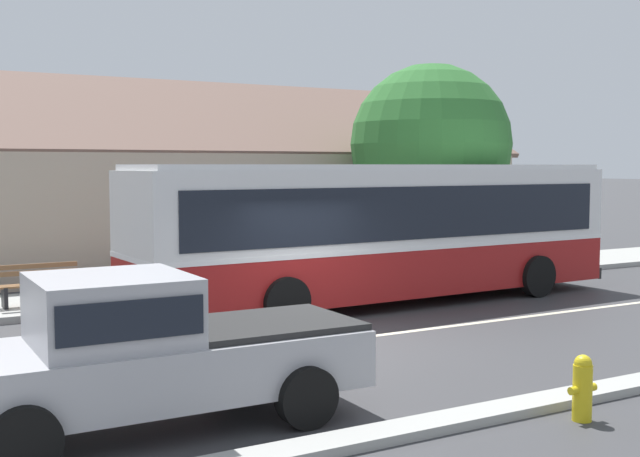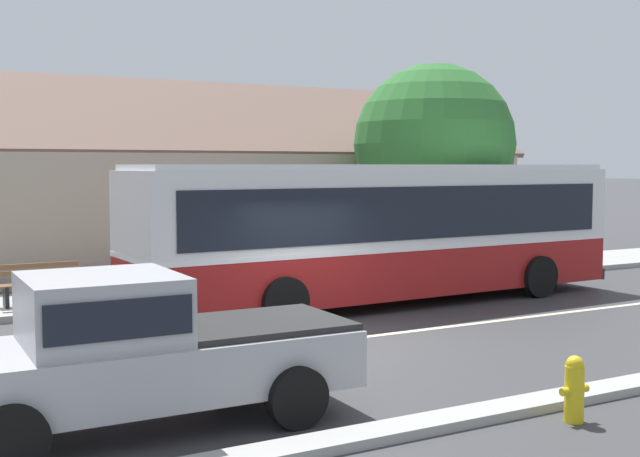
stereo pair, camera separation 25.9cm
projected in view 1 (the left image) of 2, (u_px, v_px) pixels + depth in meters
name	position (u px, v px, depth m)	size (l,w,h in m)	color
ground_plane	(340.00, 340.00, 14.49)	(300.00, 300.00, 0.00)	#38383A
sidewalk_far	(214.00, 291.00, 19.68)	(60.00, 3.00, 0.15)	#9E9E99
curb_near	(530.00, 405.00, 10.37)	(60.00, 0.50, 0.12)	#9E9E99
lane_divider_stripe	(340.00, 340.00, 14.49)	(60.00, 0.16, 0.01)	beige
community_building	(144.00, 203.00, 26.87)	(23.63, 10.59, 7.07)	tan
transit_bus	(384.00, 229.00, 18.30)	(12.05, 3.08, 3.18)	maroon
pickup_truck_silver	(141.00, 350.00, 9.54)	(5.31, 2.17, 1.88)	#A8A8AD
bench_by_building	(37.00, 287.00, 17.15)	(1.62, 0.51, 0.94)	brown
bench_down_street	(199.00, 274.00, 19.18)	(1.53, 0.51, 0.94)	brown
street_tree_primary	(431.00, 145.00, 23.91)	(4.79, 4.79, 6.18)	#4C3828
fire_hydrant	(582.00, 387.00, 9.89)	(0.42, 0.24, 0.83)	gold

